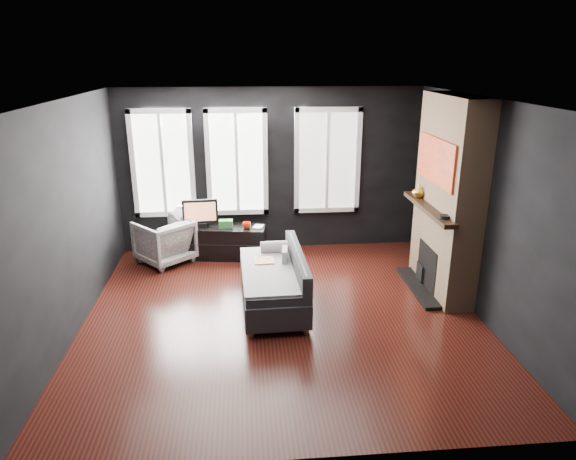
{
  "coord_description": "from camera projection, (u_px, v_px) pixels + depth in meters",
  "views": [
    {
      "loc": [
        -0.45,
        -5.88,
        3.18
      ],
      "look_at": [
        0.1,
        0.3,
        1.05
      ],
      "focal_mm": 32.0,
      "sensor_mm": 36.0,
      "label": 1
    }
  ],
  "objects": [
    {
      "name": "floor",
      "position": [
        282.0,
        315.0,
        6.61
      ],
      "size": [
        5.0,
        5.0,
        0.0
      ],
      "primitive_type": "plane",
      "color": "black",
      "rests_on": "ground"
    },
    {
      "name": "ceiling",
      "position": [
        281.0,
        100.0,
        5.74
      ],
      "size": [
        5.0,
        5.0,
        0.0
      ],
      "primitive_type": "plane",
      "color": "white",
      "rests_on": "ground"
    },
    {
      "name": "wall_back",
      "position": [
        270.0,
        170.0,
        8.53
      ],
      "size": [
        5.0,
        0.02,
        2.7
      ],
      "primitive_type": "cube",
      "color": "black",
      "rests_on": "ground"
    },
    {
      "name": "wall_left",
      "position": [
        68.0,
        220.0,
        5.97
      ],
      "size": [
        0.02,
        5.0,
        2.7
      ],
      "primitive_type": "cube",
      "color": "black",
      "rests_on": "ground"
    },
    {
      "name": "wall_right",
      "position": [
        482.0,
        210.0,
        6.38
      ],
      "size": [
        0.02,
        5.0,
        2.7
      ],
      "primitive_type": "cube",
      "color": "black",
      "rests_on": "ground"
    },
    {
      "name": "windows",
      "position": [
        241.0,
        108.0,
        8.12
      ],
      "size": [
        4.0,
        0.16,
        1.76
      ],
      "primitive_type": null,
      "color": "white",
      "rests_on": "wall_back"
    },
    {
      "name": "fireplace",
      "position": [
        448.0,
        197.0,
        6.93
      ],
      "size": [
        0.7,
        1.62,
        2.7
      ],
      "primitive_type": null,
      "color": "#93724C",
      "rests_on": "floor"
    },
    {
      "name": "sofa",
      "position": [
        272.0,
        279.0,
        6.75
      ],
      "size": [
        0.93,
        1.79,
        0.76
      ],
      "primitive_type": null,
      "rotation": [
        0.0,
        0.0,
        0.03
      ],
      "color": "black",
      "rests_on": "floor"
    },
    {
      "name": "stripe_pillow",
      "position": [
        285.0,
        259.0,
        6.97
      ],
      "size": [
        0.1,
        0.3,
        0.3
      ],
      "primitive_type": "cube",
      "rotation": [
        0.0,
        0.0,
        -0.11
      ],
      "color": "gray",
      "rests_on": "sofa"
    },
    {
      "name": "armchair",
      "position": [
        164.0,
        239.0,
        8.18
      ],
      "size": [
        1.04,
        1.03,
        0.78
      ],
      "primitive_type": "imported",
      "rotation": [
        0.0,
        0.0,
        -2.41
      ],
      "color": "white",
      "rests_on": "floor"
    },
    {
      "name": "media_console",
      "position": [
        219.0,
        242.0,
        8.43
      ],
      "size": [
        1.58,
        0.68,
        0.52
      ],
      "primitive_type": null,
      "rotation": [
        0.0,
        0.0,
        -0.14
      ],
      "color": "black",
      "rests_on": "floor"
    },
    {
      "name": "monitor",
      "position": [
        200.0,
        211.0,
        8.27
      ],
      "size": [
        0.58,
        0.17,
        0.52
      ],
      "primitive_type": null,
      "rotation": [
        0.0,
        0.0,
        0.08
      ],
      "color": "black",
      "rests_on": "media_console"
    },
    {
      "name": "desk_fan",
      "position": [
        181.0,
        216.0,
        8.32
      ],
      "size": [
        0.31,
        0.31,
        0.36
      ],
      "primitive_type": null,
      "rotation": [
        0.0,
        0.0,
        -0.25
      ],
      "color": "#999999",
      "rests_on": "media_console"
    },
    {
      "name": "mug",
      "position": [
        247.0,
        224.0,
        8.24
      ],
      "size": [
        0.13,
        0.11,
        0.13
      ],
      "primitive_type": "imported",
      "rotation": [
        0.0,
        0.0,
        0.01
      ],
      "color": "red",
      "rests_on": "media_console"
    },
    {
      "name": "book",
      "position": [
        254.0,
        221.0,
        8.31
      ],
      "size": [
        0.15,
        0.06,
        0.2
      ],
      "primitive_type": "imported",
      "rotation": [
        0.0,
        0.0,
        -0.3
      ],
      "color": "#A89E87",
      "rests_on": "media_console"
    },
    {
      "name": "storage_box",
      "position": [
        226.0,
        224.0,
        8.3
      ],
      "size": [
        0.22,
        0.15,
        0.12
      ],
      "primitive_type": "cube",
      "rotation": [
        0.0,
        0.0,
        -0.02
      ],
      "color": "#2F7031",
      "rests_on": "media_console"
    },
    {
      "name": "mantel_vase",
      "position": [
        419.0,
        191.0,
        7.34
      ],
      "size": [
        0.23,
        0.24,
        0.19
      ],
      "primitive_type": "imported",
      "rotation": [
        0.0,
        0.0,
        0.26
      ],
      "color": "gold",
      "rests_on": "fireplace"
    },
    {
      "name": "mantel_clock",
      "position": [
        445.0,
        217.0,
        6.42
      ],
      "size": [
        0.17,
        0.17,
        0.04
      ],
      "primitive_type": "cylinder",
      "rotation": [
        0.0,
        0.0,
        -0.43
      ],
      "color": "black",
      "rests_on": "fireplace"
    }
  ]
}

